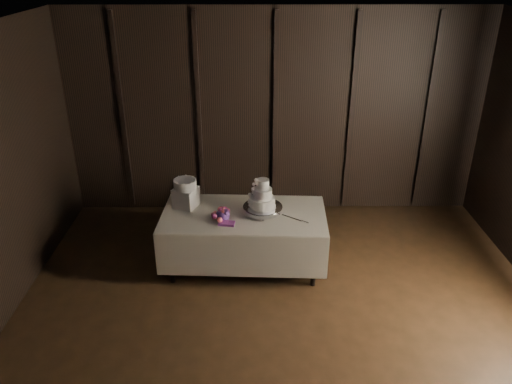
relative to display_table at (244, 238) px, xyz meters
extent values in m
cube|color=black|center=(0.44, -1.86, -0.44)|extent=(6.04, 7.04, 0.04)
cube|color=black|center=(0.44, -1.86, 2.60)|extent=(6.04, 7.04, 0.04)
cube|color=black|center=(0.44, 1.66, 1.08)|extent=(6.04, 0.04, 3.04)
cube|color=beige|center=(0.00, 0.00, 0.34)|extent=(2.03, 1.12, 0.01)
cube|color=white|center=(0.00, 0.00, -0.06)|extent=(1.86, 1.00, 0.71)
cylinder|color=silver|center=(0.23, 0.01, 0.39)|extent=(0.52, 0.52, 0.09)
cylinder|color=white|center=(0.23, 0.01, 0.49)|extent=(0.30, 0.30, 0.12)
cylinder|color=white|center=(0.23, 0.01, 0.61)|extent=(0.22, 0.22, 0.12)
cylinder|color=white|center=(0.23, 0.01, 0.73)|extent=(0.15, 0.15, 0.12)
cube|color=white|center=(-0.72, 0.20, 0.47)|extent=(0.34, 0.34, 0.25)
cylinder|color=white|center=(-0.72, 0.20, 0.65)|extent=(0.35, 0.35, 0.11)
cube|color=silver|center=(0.58, -0.13, 0.35)|extent=(0.31, 0.24, 0.01)
camera|label=1|loc=(0.11, -5.34, 3.22)|focal=35.00mm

